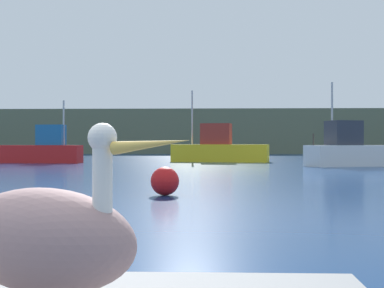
# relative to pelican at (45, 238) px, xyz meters

# --- Properties ---
(hillside_backdrop) EXTENTS (140.00, 17.09, 5.87)m
(hillside_backdrop) POSITION_rel_pelican_xyz_m (-0.43, 83.00, 1.99)
(hillside_backdrop) COLOR #5B664C
(hillside_backdrop) RESTS_ON ground
(pelican) EXTENTS (1.33, 0.98, 0.92)m
(pelican) POSITION_rel_pelican_xyz_m (0.00, 0.00, 0.00)
(pelican) COLOR gray
(pelican) RESTS_ON pier_dock
(fishing_boat_red) EXTENTS (6.08, 2.02, 4.42)m
(fishing_boat_red) POSITION_rel_pelican_xyz_m (-11.60, 39.30, -0.02)
(fishing_boat_red) COLOR red
(fishing_boat_red) RESTS_ON ground
(fishing_boat_white) EXTENTS (7.25, 4.31, 5.05)m
(fishing_boat_white) POSITION_rel_pelican_xyz_m (9.44, 34.11, -0.04)
(fishing_boat_white) COLOR white
(fishing_boat_white) RESTS_ON ground
(fishing_boat_yellow) EXTENTS (7.37, 3.20, 5.37)m
(fishing_boat_yellow) POSITION_rel_pelican_xyz_m (0.99, 42.08, 0.02)
(fishing_boat_yellow) COLOR yellow
(fishing_boat_yellow) RESTS_ON ground
(mooring_buoy) EXTENTS (0.77, 0.77, 0.77)m
(mooring_buoy) POSITION_rel_pelican_xyz_m (-0.57, 13.16, -0.56)
(mooring_buoy) COLOR red
(mooring_buoy) RESTS_ON ground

